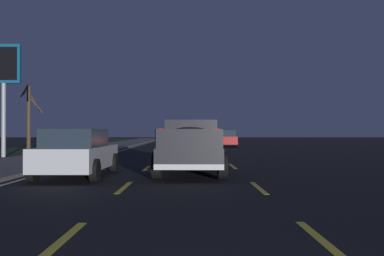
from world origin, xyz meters
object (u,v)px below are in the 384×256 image
(gas_price_sign, at_px, (4,73))
(bare_tree_far, at_px, (29,116))
(pickup_truck, at_px, (191,145))
(sedan_silver, at_px, (77,153))
(sedan_red, at_px, (226,138))

(gas_price_sign, height_order, bare_tree_far, gas_price_sign)
(pickup_truck, bearing_deg, bare_tree_far, 35.62)
(sedan_silver, relative_size, gas_price_sign, 0.69)
(sedan_red, height_order, bare_tree_far, bare_tree_far)
(sedan_silver, bearing_deg, bare_tree_far, 24.80)
(sedan_silver, distance_m, bare_tree_far, 19.38)
(bare_tree_far, bearing_deg, sedan_red, -61.13)
(sedan_silver, bearing_deg, pickup_truck, -73.00)
(sedan_silver, height_order, gas_price_sign, gas_price_sign)
(sedan_red, xyz_separation_m, bare_tree_far, (-8.29, 15.04, 1.80))
(pickup_truck, distance_m, bare_tree_far, 20.24)
(sedan_red, bearing_deg, sedan_silver, 164.95)
(gas_price_sign, bearing_deg, sedan_silver, -146.63)
(sedan_silver, distance_m, sedan_red, 26.73)
(sedan_silver, xyz_separation_m, bare_tree_far, (17.52, 8.10, 1.80))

